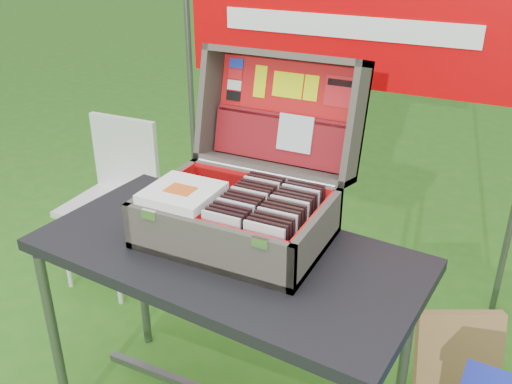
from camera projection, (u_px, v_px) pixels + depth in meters
The scene contains 87 objects.
table at pixel (228, 344), 2.01m from camera, with size 1.25×0.63×0.78m, color black, non-canonical shape.
table_top at pixel (226, 255), 1.84m from camera, with size 1.25×0.63×0.04m, color black.
table_leg_fl at pixel (56, 344), 2.04m from camera, with size 0.04×0.04×0.74m, color #59595B.
table_leg_bl at pixel (141, 273), 2.44m from camera, with size 0.04×0.04×0.74m, color #59595B.
table_leg_br at pixel (405, 353), 1.99m from camera, with size 0.04×0.04×0.74m, color #59595B.
suitcase at pixel (244, 157), 1.82m from camera, with size 0.59×0.58×0.54m, color #595246, non-canonical shape.
suitcase_base_bottom at pixel (236, 236), 1.89m from camera, with size 0.59×0.42×0.02m, color #595246.
suitcase_base_wall_front at pixel (205, 246), 1.70m from camera, with size 0.59×0.02×0.16m, color #595246.
suitcase_base_wall_back at pixel (262, 194), 2.02m from camera, with size 0.59×0.02×0.16m, color #595246.
suitcase_base_wall_left at pixel (165, 201), 1.97m from camera, with size 0.02×0.42×0.16m, color #595246.
suitcase_base_wall_right at pixel (317, 237), 1.75m from camera, with size 0.02×0.42×0.16m, color #595246.
suitcase_liner_floor at pixel (236, 232), 1.88m from camera, with size 0.54×0.37×0.01m, color red.
suitcase_latch_left at pixel (149, 215), 1.74m from camera, with size 0.05×0.01×0.03m, color silver.
suitcase_latch_right at pixel (260, 243), 1.59m from camera, with size 0.05×0.01×0.03m, color silver.
suitcase_hinge at pixel (264, 173), 1.99m from camera, with size 0.02×0.02×0.53m, color silver.
suitcase_lid_back at pixel (287, 112), 2.08m from camera, with size 0.59×0.42×0.02m, color #595246.
suitcase_lid_rim_far at pixel (286, 55), 1.97m from camera, with size 0.59×0.02×0.16m, color #595246.
suitcase_lid_rim_near at pixel (273, 167), 2.06m from camera, with size 0.59×0.02×0.16m, color #595246.
suitcase_lid_rim_left at pixel (211, 102), 2.13m from camera, with size 0.02×0.42×0.16m, color #595246.
suitcase_lid_rim_right at pixel (356, 124), 1.90m from camera, with size 0.02×0.42×0.16m, color #595246.
suitcase_lid_liner at pixel (285, 112), 2.06m from camera, with size 0.54×0.37×0.01m, color red.
suitcase_liner_wall_front at pixel (207, 241), 1.71m from camera, with size 0.54×0.01×0.13m, color red.
suitcase_liner_wall_back at pixel (261, 193), 2.00m from camera, with size 0.54×0.01×0.13m, color red.
suitcase_liner_wall_left at pixel (168, 199), 1.96m from camera, with size 0.01×0.37×0.13m, color red.
suitcase_liner_wall_right at pixel (313, 233), 1.75m from camera, with size 0.01×0.37×0.13m, color red.
suitcase_lid_pocket at pixel (280, 139), 2.07m from camera, with size 0.52×0.17×0.03m, color maroon.
suitcase_pocket_edge at pixel (282, 116), 2.04m from camera, with size 0.51×0.02×0.02m, color maroon.
suitcase_pocket_cd at pixel (295, 133), 2.02m from camera, with size 0.13×0.13×0.01m, color silver.
lid_sticker_cc_a at pixel (237, 63), 2.11m from camera, with size 0.06×0.04×0.00m, color #1933B2.
lid_sticker_cc_b at pixel (235, 74), 2.12m from camera, with size 0.06×0.04×0.00m, color red.
lid_sticker_cc_c at pixel (234, 85), 2.13m from camera, with size 0.06×0.04×0.00m, color white.
lid_sticker_cc_d at pixel (233, 96), 2.14m from camera, with size 0.06×0.04×0.00m, color black.
lid_card_neon_tall at pixel (260, 82), 2.08m from camera, with size 0.05×0.11×0.00m, color #DBEE09.
lid_card_neon_main at pixel (288, 85), 2.04m from camera, with size 0.11×0.09×0.00m, color #DBEE09.
lid_card_neon_small at pixel (311, 88), 2.00m from camera, with size 0.05×0.09×0.00m, color #DBEE09.
lid_sticker_band at pixel (339, 92), 1.96m from camera, with size 0.10×0.10×0.00m, color red.
lid_sticker_band_bar at pixel (341, 83), 1.95m from camera, with size 0.09×0.02×0.00m, color black.
cd_left_0 at pixel (221, 236), 1.70m from camera, with size 0.13×0.01×0.15m, color silver.
cd_left_1 at pixel (225, 233), 1.72m from camera, with size 0.13×0.01×0.15m, color black.
cd_left_2 at pixel (229, 230), 1.74m from camera, with size 0.13×0.01×0.15m, color black.
cd_left_3 at pixel (232, 226), 1.76m from camera, with size 0.13×0.01×0.15m, color black.
cd_left_4 at pixel (236, 223), 1.78m from camera, with size 0.13×0.01×0.15m, color silver.
cd_left_5 at pixel (239, 220), 1.80m from camera, with size 0.13×0.01×0.15m, color black.
cd_left_6 at pixel (243, 217), 1.82m from camera, with size 0.13×0.01×0.15m, color black.
cd_left_7 at pixel (246, 214), 1.83m from camera, with size 0.13×0.01×0.15m, color black.
cd_left_8 at pixel (249, 211), 1.85m from camera, with size 0.13×0.01×0.15m, color silver.
cd_left_9 at pixel (252, 208), 1.87m from camera, with size 0.13×0.01×0.15m, color black.
cd_left_10 at pixel (256, 205), 1.89m from camera, with size 0.13×0.01×0.15m, color black.
cd_left_11 at pixel (259, 202), 1.91m from camera, with size 0.13×0.01×0.15m, color black.
cd_left_12 at pixel (262, 199), 1.93m from camera, with size 0.13×0.01×0.15m, color silver.
cd_left_13 at pixel (264, 197), 1.95m from camera, with size 0.13×0.01×0.15m, color black.
cd_left_14 at pixel (267, 194), 1.96m from camera, with size 0.13×0.01×0.15m, color black.
cd_right_0 at pixel (264, 247), 1.65m from camera, with size 0.13×0.01×0.15m, color silver.
cd_right_1 at pixel (267, 244), 1.67m from camera, with size 0.13×0.01×0.15m, color black.
cd_right_2 at pixel (271, 240), 1.69m from camera, with size 0.13×0.01×0.15m, color black.
cd_right_3 at pixel (274, 237), 1.70m from camera, with size 0.13×0.01×0.15m, color black.
cd_right_4 at pixel (277, 233), 1.72m from camera, with size 0.13×0.01×0.15m, color silver.
cd_right_5 at pixel (280, 230), 1.74m from camera, with size 0.13×0.01×0.15m, color black.
cd_right_6 at pixel (283, 226), 1.76m from camera, with size 0.13×0.01×0.15m, color black.
cd_right_7 at pixel (286, 223), 1.78m from camera, with size 0.13×0.01×0.15m, color black.
cd_right_8 at pixel (289, 220), 1.80m from camera, with size 0.13×0.01×0.15m, color silver.
cd_right_9 at pixel (292, 217), 1.82m from camera, with size 0.13×0.01×0.15m, color black.
cd_right_10 at pixel (295, 214), 1.83m from camera, with size 0.13×0.01×0.15m, color black.
cd_right_11 at pixel (297, 211), 1.85m from camera, with size 0.13×0.01×0.15m, color black.
cd_right_12 at pixel (300, 208), 1.87m from camera, with size 0.13×0.01×0.15m, color silver.
cd_right_13 at pixel (303, 205), 1.89m from camera, with size 0.13×0.01×0.15m, color black.
cd_right_14 at pixel (305, 202), 1.91m from camera, with size 0.13×0.01×0.15m, color black.
songbook_0 at pixel (182, 196), 1.82m from camera, with size 0.22×0.22×0.01m, color white.
songbook_1 at pixel (182, 195), 1.82m from camera, with size 0.22×0.22×0.01m, color white.
songbook_2 at pixel (182, 194), 1.82m from camera, with size 0.22×0.22×0.01m, color white.
songbook_3 at pixel (182, 192), 1.82m from camera, with size 0.22×0.22×0.01m, color white.
songbook_4 at pixel (182, 191), 1.81m from camera, with size 0.22×0.22×0.01m, color white.
songbook_5 at pixel (182, 189), 1.81m from camera, with size 0.22×0.22×0.01m, color white.
songbook_graphic at pixel (180, 189), 1.80m from camera, with size 0.09×0.07×0.00m, color #D85919.
chair at pixel (107, 208), 2.87m from camera, with size 0.38×0.42×0.85m, color silver, non-canonical shape.
chair_seat at pixel (107, 206), 2.87m from camera, with size 0.38×0.38×0.03m, color silver.
chair_backrest at pixel (126, 155), 2.93m from camera, with size 0.38×0.03×0.40m, color silver.
chair_leg_fl at pixel (65, 251), 2.90m from camera, with size 0.02×0.02×0.43m, color silver.
chair_leg_fr at pixel (117, 266), 2.77m from camera, with size 0.02×0.02×0.43m, color silver.
chair_leg_bl at pixel (107, 223), 3.16m from camera, with size 0.02×0.02×0.43m, color silver.
chair_leg_br at pixel (156, 236), 3.03m from camera, with size 0.02×0.02×0.43m, color silver.
chair_upright_left at pixel (101, 151), 2.99m from camera, with size 0.02×0.02×0.40m, color silver.
chair_upright_right at pixel (152, 162), 2.86m from camera, with size 0.02×0.02×0.40m, color silver.
cardboard_box at pixel (458, 355), 2.27m from camera, with size 0.34×0.05×0.36m, color #A5743E.
banner_post_left at pixel (191, 98), 3.12m from camera, with size 0.03×0.03×1.70m, color #59595B.
banner at pixel (345, 26), 2.58m from camera, with size 1.60×0.01×0.55m, color #BB0004.
banner_text at pixel (344, 27), 2.57m from camera, with size 1.20×0.00×0.10m, color white.
Camera 1 is at (0.81, -1.46, 1.75)m, focal length 40.00 mm.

